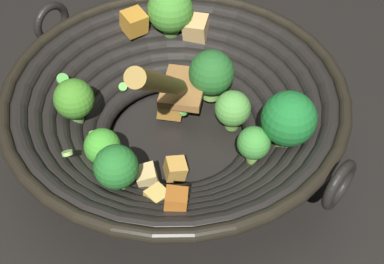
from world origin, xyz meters
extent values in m
plane|color=black|center=(0.00, 0.00, 0.00)|extent=(4.00, 4.00, 0.00)
cylinder|color=black|center=(0.00, 0.00, 0.01)|extent=(0.16, 0.16, 0.01)
torus|color=black|center=(0.00, 0.00, 0.02)|extent=(0.20, 0.20, 0.02)
torus|color=black|center=(0.00, 0.00, 0.03)|extent=(0.23, 0.23, 0.02)
torus|color=black|center=(0.00, 0.00, 0.04)|extent=(0.26, 0.26, 0.02)
torus|color=black|center=(0.00, 0.00, 0.05)|extent=(0.29, 0.29, 0.02)
torus|color=black|center=(0.00, 0.00, 0.06)|extent=(0.31, 0.31, 0.02)
torus|color=black|center=(0.00, 0.00, 0.07)|extent=(0.34, 0.34, 0.02)
torus|color=black|center=(0.00, 0.00, 0.08)|extent=(0.37, 0.37, 0.02)
torus|color=black|center=(0.00, 0.00, 0.09)|extent=(0.39, 0.39, 0.01)
torus|color=black|center=(0.20, 0.04, 0.09)|extent=(0.02, 0.05, 0.05)
torus|color=black|center=(-0.20, -0.04, 0.09)|extent=(0.02, 0.05, 0.05)
cylinder|color=#6DA550|center=(0.07, 0.09, 0.05)|extent=(0.02, 0.02, 0.02)
sphere|color=#468E28|center=(0.07, 0.09, 0.08)|extent=(0.05, 0.05, 0.05)
cylinder|color=#5E9136|center=(-0.03, -0.06, 0.02)|extent=(0.02, 0.02, 0.01)
sphere|color=#56A243|center=(-0.03, -0.06, 0.05)|extent=(0.04, 0.04, 0.04)
cylinder|color=#88B24C|center=(-0.11, -0.06, 0.06)|extent=(0.03, 0.03, 0.02)
sphere|color=#1C762E|center=(-0.11, -0.06, 0.09)|extent=(0.06, 0.06, 0.06)
cylinder|color=#5E9D41|center=(0.11, -0.09, 0.06)|extent=(0.03, 0.03, 0.02)
sphere|color=#479531|center=(0.11, -0.09, 0.09)|extent=(0.06, 0.06, 0.06)
cylinder|color=#61A44B|center=(-0.04, 0.11, 0.05)|extent=(0.01, 0.02, 0.01)
sphere|color=#27772C|center=(-0.04, 0.11, 0.08)|extent=(0.05, 0.05, 0.05)
cylinder|color=#80BE4D|center=(0.02, -0.07, 0.03)|extent=(0.03, 0.02, 0.02)
sphere|color=#266528|center=(0.02, -0.07, 0.06)|extent=(0.06, 0.06, 0.06)
cylinder|color=#7EB34B|center=(-0.10, -0.03, 0.04)|extent=(0.02, 0.02, 0.02)
sphere|color=green|center=(-0.10, -0.03, 0.07)|extent=(0.04, 0.04, 0.04)
cylinder|color=#7AB14B|center=(0.01, 0.09, 0.03)|extent=(0.02, 0.02, 0.02)
sphere|color=green|center=(0.01, 0.09, 0.05)|extent=(0.04, 0.04, 0.04)
cube|color=#E7C35E|center=(-0.08, 0.09, 0.05)|extent=(0.02, 0.02, 0.02)
cube|color=gold|center=(0.03, -0.02, 0.04)|extent=(0.05, 0.04, 0.04)
cube|color=#DCBD77|center=(-0.05, 0.08, 0.04)|extent=(0.03, 0.03, 0.03)
cube|color=orange|center=(0.14, -0.04, 0.08)|extent=(0.03, 0.03, 0.03)
cube|color=tan|center=(0.09, -0.11, 0.07)|extent=(0.04, 0.04, 0.03)
cube|color=gold|center=(-0.05, 0.04, 0.03)|extent=(0.03, 0.03, 0.03)
cube|color=#BE6724|center=(-0.11, 0.09, 0.08)|extent=(0.03, 0.03, 0.02)
cylinder|color=#6BC651|center=(0.02, -0.09, 0.05)|extent=(0.01, 0.01, 0.01)
cylinder|color=#99D166|center=(0.01, 0.14, 0.08)|extent=(0.01, 0.01, 0.01)
cylinder|color=#6BC651|center=(0.03, 0.09, 0.05)|extent=(0.02, 0.02, 0.01)
cylinder|color=#56B247|center=(0.11, 0.08, 0.08)|extent=(0.01, 0.01, 0.01)
cylinder|color=#56B247|center=(0.01, -0.02, 0.03)|extent=(0.01, 0.01, 0.00)
cylinder|color=#6BC651|center=(0.09, 0.01, 0.04)|extent=(0.01, 0.01, 0.01)
cube|color=#9E6B38|center=(0.03, -0.04, 0.05)|extent=(0.08, 0.09, 0.01)
cylinder|color=olive|center=(-0.04, 0.04, 0.15)|extent=(0.12, 0.14, 0.17)
camera|label=1|loc=(-0.36, 0.28, 0.51)|focal=53.05mm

